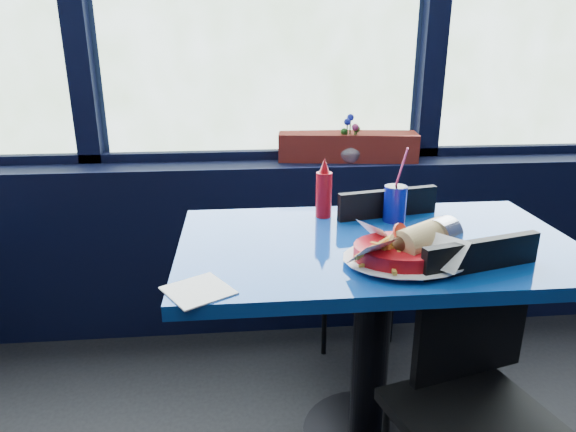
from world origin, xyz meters
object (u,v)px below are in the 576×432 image
object	(u,v)px
chair_near_front	(474,379)
ketchup_bottle	(324,191)
planter_box	(347,146)
flower_vase	(350,148)
soda_cup	(395,203)
chair_near_back	(381,272)
food_basket	(408,250)
near_table	(374,294)

from	to	relation	value
chair_near_front	ketchup_bottle	world-z (taller)	ketchup_bottle
planter_box	flower_vase	bearing A→B (deg)	-81.17
flower_vase	soda_cup	world-z (taller)	flower_vase
flower_vase	ketchup_bottle	bearing A→B (deg)	-110.05
chair_near_back	food_basket	size ratio (longest dim) A/B	2.54
near_table	planter_box	xyz separation A→B (m)	(0.08, 0.88, 0.29)
near_table	chair_near_front	world-z (taller)	chair_near_front
food_basket	near_table	bearing A→B (deg)	93.84
food_basket	soda_cup	size ratio (longest dim) A/B	1.30
planter_box	soda_cup	xyz separation A→B (m)	(0.02, -0.71, -0.05)
flower_vase	food_basket	world-z (taller)	flower_vase
near_table	chair_near_back	distance (m)	0.36
chair_near_front	near_table	bearing A→B (deg)	105.24
chair_near_back	ketchup_bottle	bearing A→B (deg)	7.75
chair_near_front	ketchup_bottle	bearing A→B (deg)	104.36
chair_near_front	food_basket	world-z (taller)	food_basket
chair_near_back	soda_cup	xyz separation A→B (m)	(-0.01, -0.15, 0.33)
flower_vase	chair_near_back	bearing A→B (deg)	-86.73
chair_near_back	ketchup_bottle	xyz separation A→B (m)	(-0.24, -0.09, 0.36)
food_basket	ketchup_bottle	bearing A→B (deg)	103.16
chair_near_back	soda_cup	world-z (taller)	soda_cup
chair_near_front	flower_vase	xyz separation A→B (m)	(-0.10, 1.16, 0.39)
flower_vase	food_basket	distance (m)	1.00
near_table	planter_box	size ratio (longest dim) A/B	1.91
soda_cup	flower_vase	bearing A→B (deg)	91.45
flower_vase	food_basket	size ratio (longest dim) A/B	0.65
planter_box	food_basket	xyz separation A→B (m)	(-0.05, -1.05, -0.07)
near_table	ketchup_bottle	bearing A→B (deg)	117.93
chair_near_front	food_basket	size ratio (longest dim) A/B	2.52
near_table	ketchup_bottle	distance (m)	0.39
soda_cup	chair_near_front	bearing A→B (deg)	-80.07
ketchup_bottle	planter_box	bearing A→B (deg)	71.57
near_table	ketchup_bottle	world-z (taller)	ketchup_bottle
flower_vase	ketchup_bottle	xyz separation A→B (m)	(-0.21, -0.59, -0.02)
chair_near_front	soda_cup	xyz separation A→B (m)	(-0.09, 0.50, 0.33)
ketchup_bottle	chair_near_back	bearing A→B (deg)	19.64
planter_box	near_table	bearing A→B (deg)	-88.30
near_table	chair_near_front	distance (m)	0.39
food_basket	chair_near_back	bearing A→B (deg)	72.21
chair_near_front	soda_cup	distance (m)	0.61
planter_box	ketchup_bottle	xyz separation A→B (m)	(-0.21, -0.64, -0.02)
flower_vase	ketchup_bottle	size ratio (longest dim) A/B	1.05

